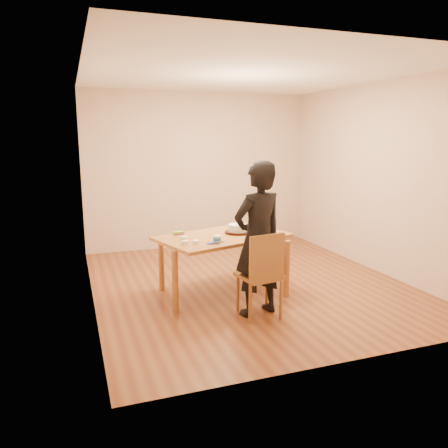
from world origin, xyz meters
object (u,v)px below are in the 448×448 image
object	(u,v)px
person	(258,239)
cake	(238,228)
dining_chair	(259,276)
dining_table	(223,237)
cake_plate	(238,232)

from	to	relation	value
person	cake	bearing A→B (deg)	-109.27
dining_chair	person	xyz separation A→B (m)	(0.00, 0.05, 0.40)
dining_table	person	size ratio (longest dim) A/B	0.91
person	dining_table	bearing A→B (deg)	-92.81
cake_plate	cake	world-z (taller)	cake
dining_table	cake_plate	size ratio (longest dim) A/B	4.77
dining_chair	cake_plate	bearing A→B (deg)	75.76
dining_chair	cake	world-z (taller)	cake
dining_table	dining_chair	size ratio (longest dim) A/B	3.70
cake	person	size ratio (longest dim) A/B	0.14
cake_plate	dining_chair	bearing A→B (deg)	-94.59
dining_chair	cake	distance (m)	0.90
cake_plate	cake	xyz separation A→B (m)	(0.00, 0.00, 0.05)
dining_table	cake	xyz separation A→B (m)	(0.22, 0.05, 0.08)
dining_chair	cake_plate	xyz separation A→B (m)	(0.07, 0.83, 0.31)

